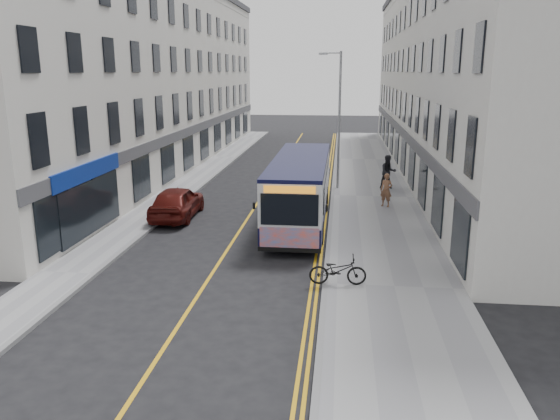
% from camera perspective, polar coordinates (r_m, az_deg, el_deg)
% --- Properties ---
extents(ground, '(140.00, 140.00, 0.00)m').
position_cam_1_polar(ground, '(19.91, -6.80, -6.12)').
color(ground, black).
rests_on(ground, ground).
extents(pavement_east, '(4.50, 64.00, 0.12)m').
position_cam_1_polar(pavement_east, '(30.97, 9.68, 1.34)').
color(pavement_east, gray).
rests_on(pavement_east, ground).
extents(pavement_west, '(2.00, 64.00, 0.12)m').
position_cam_1_polar(pavement_west, '(32.31, -10.66, 1.84)').
color(pavement_west, gray).
rests_on(pavement_west, ground).
extents(kerb_east, '(0.18, 64.00, 0.13)m').
position_cam_1_polar(kerb_east, '(30.91, 5.52, 1.47)').
color(kerb_east, slate).
rests_on(kerb_east, ground).
extents(kerb_west, '(0.18, 64.00, 0.13)m').
position_cam_1_polar(kerb_west, '(32.03, -8.95, 1.82)').
color(kerb_west, slate).
rests_on(kerb_west, ground).
extents(road_centre_line, '(0.12, 64.00, 0.01)m').
position_cam_1_polar(road_centre_line, '(31.23, -1.84, 1.55)').
color(road_centre_line, gold).
rests_on(road_centre_line, ground).
extents(road_dbl_yellow_inner, '(0.10, 64.00, 0.01)m').
position_cam_1_polar(road_dbl_yellow_inner, '(30.93, 4.68, 1.38)').
color(road_dbl_yellow_inner, gold).
rests_on(road_dbl_yellow_inner, ground).
extents(road_dbl_yellow_outer, '(0.10, 64.00, 0.01)m').
position_cam_1_polar(road_dbl_yellow_outer, '(30.93, 5.05, 1.37)').
color(road_dbl_yellow_outer, gold).
rests_on(road_dbl_yellow_outer, ground).
extents(terrace_east, '(6.00, 46.00, 13.00)m').
position_cam_1_polar(terrace_east, '(39.78, 17.16, 13.14)').
color(terrace_east, silver).
rests_on(terrace_east, ground).
extents(terrace_west, '(6.00, 46.00, 13.00)m').
position_cam_1_polar(terrace_west, '(41.37, -12.84, 13.43)').
color(terrace_west, silver).
rests_on(terrace_west, ground).
extents(streetlamp, '(1.32, 0.18, 8.00)m').
position_cam_1_polar(streetlamp, '(32.24, 6.08, 9.76)').
color(streetlamp, '#96999E').
rests_on(streetlamp, ground).
extents(city_bus, '(2.46, 10.53, 3.06)m').
position_cam_1_polar(city_bus, '(25.27, 2.12, 2.35)').
color(city_bus, black).
rests_on(city_bus, ground).
extents(bicycle, '(1.90, 0.75, 0.98)m').
position_cam_1_polar(bicycle, '(18.00, 6.05, -6.28)').
color(bicycle, black).
rests_on(bicycle, pavement_east).
extents(pedestrian_near, '(0.74, 0.64, 1.72)m').
position_cam_1_polar(pedestrian_near, '(28.53, 11.04, 2.06)').
color(pedestrian_near, brown).
rests_on(pedestrian_near, pavement_east).
extents(pedestrian_far, '(1.11, 0.95, 1.99)m').
position_cam_1_polar(pedestrian_far, '(32.92, 11.23, 3.92)').
color(pedestrian_far, black).
rests_on(pedestrian_far, pavement_east).
extents(car_white, '(1.99, 4.56, 1.46)m').
position_cam_1_polar(car_white, '(41.27, 3.25, 5.71)').
color(car_white, white).
rests_on(car_white, ground).
extents(car_maroon, '(1.93, 4.63, 1.57)m').
position_cam_1_polar(car_maroon, '(26.75, -10.71, 0.83)').
color(car_maroon, '#4F110D').
rests_on(car_maroon, ground).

